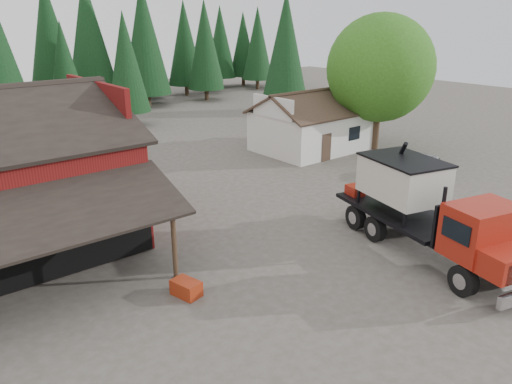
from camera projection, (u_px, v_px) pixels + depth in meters
ground at (311, 255)px, 21.92m from camera, size 120.00×120.00×0.00m
farmhouse at (312, 128)px, 38.58m from camera, size 8.60×6.42×4.65m
deciduous_tree at (380, 72)px, 37.33m from camera, size 8.00×8.00×10.20m
conifer_backdrop at (28, 115)px, 52.58m from camera, size 76.00×16.00×16.00m
near_pine_b at (126, 62)px, 45.41m from camera, size 3.96×3.96×10.40m
near_pine_c at (286, 46)px, 51.67m from camera, size 4.84×4.84×12.40m
feed_truck at (428, 209)px, 21.45m from camera, size 5.06×10.38×4.53m
silver_car at (414, 162)px, 33.19m from camera, size 5.66×3.77×1.44m
equip_box at (186, 288)px, 18.74m from camera, size 0.93×1.23×0.60m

